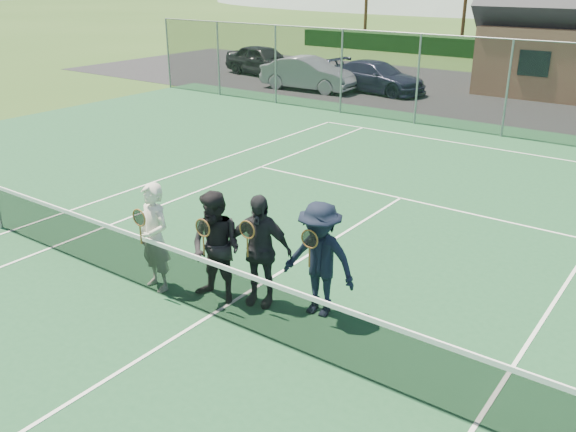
% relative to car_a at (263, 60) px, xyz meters
% --- Properties ---
extents(ground, '(220.00, 220.00, 0.00)m').
position_rel_car_a_xyz_m(ground, '(13.87, 1.13, -0.75)').
color(ground, '#2D4C1B').
rests_on(ground, ground).
extents(court_surface, '(30.00, 30.00, 0.02)m').
position_rel_car_a_xyz_m(court_surface, '(13.87, -18.87, -0.74)').
color(court_surface, '#1C4C2B').
rests_on(court_surface, ground).
extents(tarmac_carpark, '(40.00, 12.00, 0.01)m').
position_rel_car_a_xyz_m(tarmac_carpark, '(9.87, 1.13, -0.74)').
color(tarmac_carpark, black).
rests_on(tarmac_carpark, ground).
extents(car_a, '(4.61, 2.44, 1.49)m').
position_rel_car_a_xyz_m(car_a, '(0.00, 0.00, 0.00)').
color(car_a, black).
rests_on(car_a, ground).
extents(car_b, '(4.41, 1.74, 1.43)m').
position_rel_car_a_xyz_m(car_b, '(4.24, -2.12, -0.03)').
color(car_b, gray).
rests_on(car_b, ground).
extents(car_c, '(4.71, 2.34, 1.31)m').
position_rel_car_a_xyz_m(car_c, '(6.89, -0.82, -0.09)').
color(car_c, '#191B33').
rests_on(car_c, ground).
extents(court_markings, '(11.03, 23.83, 0.01)m').
position_rel_car_a_xyz_m(court_markings, '(13.87, -18.87, -0.72)').
color(court_markings, white).
rests_on(court_markings, court_surface).
extents(tennis_net, '(11.68, 0.08, 1.10)m').
position_rel_car_a_xyz_m(tennis_net, '(13.87, -18.87, -0.21)').
color(tennis_net, slate).
rests_on(tennis_net, ground).
extents(perimeter_fence, '(30.07, 0.07, 3.02)m').
position_rel_car_a_xyz_m(perimeter_fence, '(13.87, -5.37, 0.78)').
color(perimeter_fence, slate).
rests_on(perimeter_fence, ground).
extents(player_a, '(0.71, 0.54, 1.80)m').
position_rel_car_a_xyz_m(player_a, '(12.56, -18.71, 0.18)').
color(player_a, beige).
rests_on(player_a, court_surface).
extents(player_b, '(0.92, 0.74, 1.80)m').
position_rel_car_a_xyz_m(player_b, '(13.63, -18.42, 0.17)').
color(player_b, black).
rests_on(player_b, court_surface).
extents(player_c, '(1.14, 0.73, 1.80)m').
position_rel_car_a_xyz_m(player_c, '(14.21, -18.09, 0.17)').
color(player_c, black).
rests_on(player_c, court_surface).
extents(player_d, '(1.22, 0.77, 1.80)m').
position_rel_car_a_xyz_m(player_d, '(15.14, -17.83, 0.17)').
color(player_d, black).
rests_on(player_d, court_surface).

